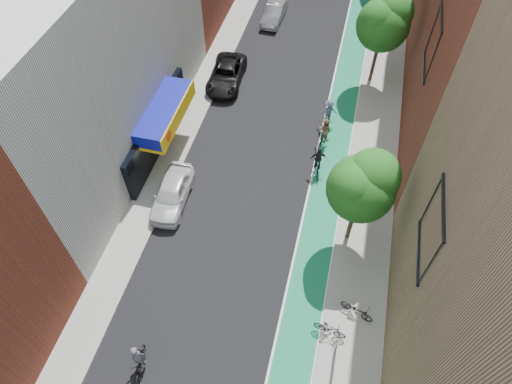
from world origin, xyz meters
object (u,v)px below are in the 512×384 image
Objects in this scene: cyclist_lane_near at (324,134)px; cyclist_lane_far at (328,115)px; cyclist_lane_mid at (318,164)px; cyclist_lead at (139,361)px; parked_car_black at (226,75)px; parked_car_silver at (274,13)px; parked_car_white at (172,193)px.

cyclist_lane_far is (-0.00, 1.79, 0.05)m from cyclist_lane_near.
cyclist_lane_mid is at bearing 75.49° from cyclist_lane_far.
cyclist_lead is 18.88m from cyclist_lane_far.
parked_car_black is 10.48m from cyclist_lane_mid.
parked_car_silver is 1.92× the size of cyclist_lead.
parked_car_white reaches higher than parked_car_silver.
parked_car_black is 2.44× the size of cyclist_lane_far.
cyclist_lane_mid is at bearing 25.39° from parked_car_white.
parked_car_black is at bearing -97.97° from cyclist_lead.
cyclist_lane_mid reaches higher than parked_car_black.
cyclist_lane_near is 1.79m from cyclist_lane_far.
parked_car_white is 1.07× the size of parked_car_silver.
cyclist_lead reaches higher than parked_car_white.
parked_car_white is 2.05× the size of cyclist_lead.
cyclist_lane_mid is (5.90, 13.61, 0.04)m from cyclist_lead.
cyclist_lane_near is (7.80, 6.81, 0.09)m from parked_car_white.
cyclist_lane_near reaches higher than parked_car_black.
parked_car_white is at bearing -93.51° from parked_car_black.
parked_car_black reaches higher than parked_car_silver.
cyclist_lane_near is at bearing 75.49° from cyclist_lane_far.
parked_car_silver is at bearing -83.23° from cyclist_lane_mid.
cyclist_lane_mid is at bearing -45.43° from parked_car_black.
cyclist_lead is at bearing 84.50° from cyclist_lane_near.
parked_car_silver is at bearing 82.21° from parked_car_white.
cyclist_lead is 1.07× the size of cyclist_lane_mid.
parked_car_silver is 17.08m from cyclist_lane_mid.
parked_car_black is 8.99m from cyclist_lane_near.
cyclist_lane_mid is at bearing 104.58° from cyclist_lane_near.
parked_car_black is 8.25m from cyclist_lane_far.
cyclist_lane_mid is 4.33m from cyclist_lane_far.
cyclist_lead is (0.30, -29.52, 0.04)m from parked_car_silver.
parked_car_white is 20.24m from parked_car_silver.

